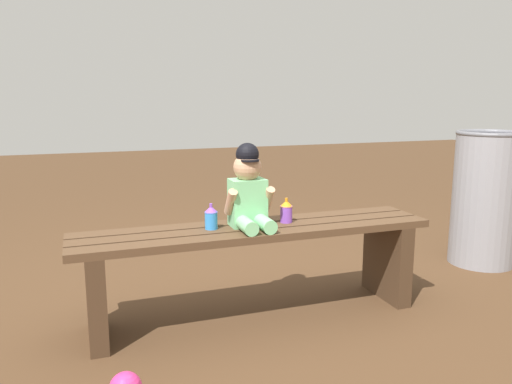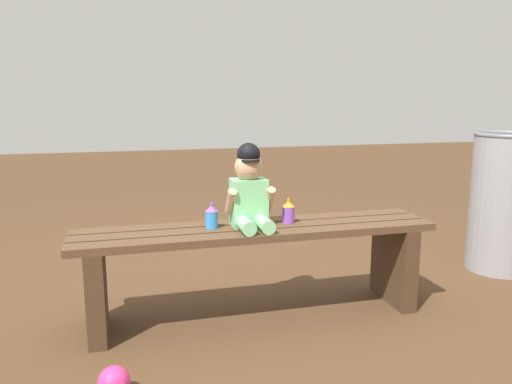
{
  "view_description": "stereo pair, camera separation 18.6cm",
  "coord_description": "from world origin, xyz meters",
  "px_view_note": "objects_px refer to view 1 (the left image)",
  "views": [
    {
      "loc": [
        -0.8,
        -2.26,
        1.09
      ],
      "look_at": [
        -0.02,
        -0.05,
        0.64
      ],
      "focal_mm": 35.68,
      "sensor_mm": 36.0,
      "label": 1
    },
    {
      "loc": [
        -0.62,
        -2.31,
        1.09
      ],
      "look_at": [
        -0.02,
        -0.05,
        0.64
      ],
      "focal_mm": 35.68,
      "sensor_mm": 36.0,
      "label": 2
    }
  ],
  "objects_px": {
    "park_bench": "(256,255)",
    "sippy_cup_left": "(211,217)",
    "trash_bin": "(485,198)",
    "child_figure": "(249,191)",
    "sippy_cup_right": "(286,211)"
  },
  "relations": [
    {
      "from": "park_bench",
      "to": "sippy_cup_left",
      "type": "xyz_separation_m",
      "value": [
        -0.22,
        0.02,
        0.2
      ]
    },
    {
      "from": "park_bench",
      "to": "trash_bin",
      "type": "bearing_deg",
      "value": 9.65
    },
    {
      "from": "sippy_cup_left",
      "to": "park_bench",
      "type": "bearing_deg",
      "value": -6.41
    },
    {
      "from": "child_figure",
      "to": "sippy_cup_left",
      "type": "bearing_deg",
      "value": 175.81
    },
    {
      "from": "child_figure",
      "to": "trash_bin",
      "type": "xyz_separation_m",
      "value": [
        1.71,
        0.27,
        -0.2
      ]
    },
    {
      "from": "child_figure",
      "to": "sippy_cup_left",
      "type": "height_order",
      "value": "child_figure"
    },
    {
      "from": "sippy_cup_left",
      "to": "sippy_cup_right",
      "type": "distance_m",
      "value": 0.39
    },
    {
      "from": "sippy_cup_left",
      "to": "trash_bin",
      "type": "relative_size",
      "value": 0.14
    },
    {
      "from": "park_bench",
      "to": "child_figure",
      "type": "distance_m",
      "value": 0.32
    },
    {
      "from": "sippy_cup_left",
      "to": "trash_bin",
      "type": "distance_m",
      "value": 1.91
    },
    {
      "from": "trash_bin",
      "to": "child_figure",
      "type": "bearing_deg",
      "value": -170.88
    },
    {
      "from": "sippy_cup_right",
      "to": "child_figure",
      "type": "bearing_deg",
      "value": -176.19
    },
    {
      "from": "park_bench",
      "to": "sippy_cup_right",
      "type": "relative_size",
      "value": 14.16
    },
    {
      "from": "child_figure",
      "to": "sippy_cup_right",
      "type": "bearing_deg",
      "value": 3.81
    },
    {
      "from": "park_bench",
      "to": "child_figure",
      "type": "xyz_separation_m",
      "value": [
        -0.03,
        0.01,
        0.32
      ]
    }
  ]
}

